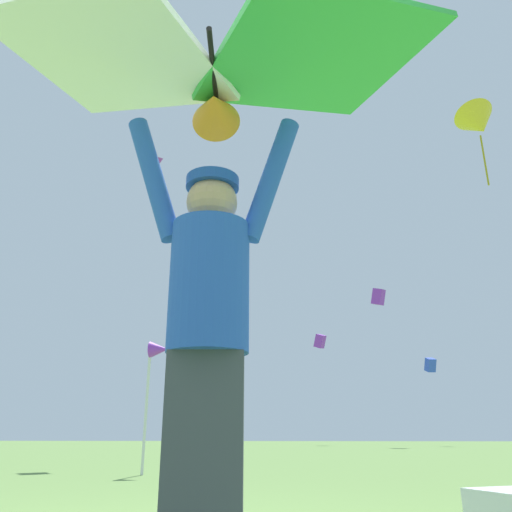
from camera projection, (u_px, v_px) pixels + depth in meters
name	position (u px, v px, depth m)	size (l,w,h in m)	color
kite_flyer_person	(208.00, 325.00, 2.13)	(0.81, 0.38, 1.92)	#424751
held_stunt_kite	(214.00, 67.00, 2.44)	(2.19, 1.29, 0.44)	black
distant_kite_blue_mid_left	(430.00, 365.00, 29.83)	(0.68, 0.83, 0.88)	blue
distant_kite_purple_high_right	(152.00, 161.00, 12.97)	(0.44, 0.42, 0.21)	purple
distant_kite_purple_mid_right	(320.00, 341.00, 34.01)	(0.90, 0.90, 1.04)	purple
distant_kite_yellow_overhead_distant	(478.00, 123.00, 18.16)	(1.59, 1.68, 3.28)	yellow
distant_kite_purple_high_left	(378.00, 297.00, 28.78)	(0.90, 0.91, 1.04)	purple
marker_flag	(157.00, 358.00, 7.53)	(0.30, 0.24, 1.83)	silver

